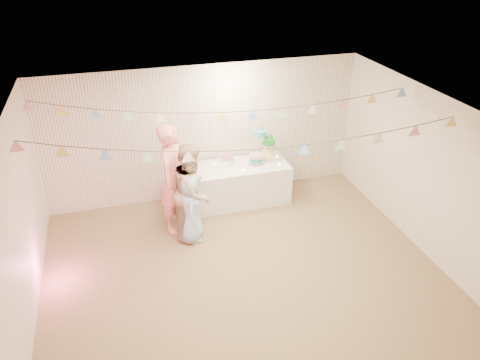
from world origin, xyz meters
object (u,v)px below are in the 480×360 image
object	(u,v)px
table	(235,184)
person_adult_b	(192,191)
person_adult_a	(174,179)
person_child	(191,208)
cake_stand	(262,146)

from	to	relation	value
table	person_adult_b	xyz separation A→B (m)	(-0.97, -0.83, 0.46)
person_adult_a	person_adult_b	size ratio (longest dim) A/B	1.16
table	person_child	world-z (taller)	person_child
table	cake_stand	distance (m)	0.90
person_adult_a	person_adult_b	xyz separation A→B (m)	(0.26, -0.26, -0.14)
table	person_adult_a	size ratio (longest dim) A/B	1.04
person_adult_a	person_child	distance (m)	0.59
table	person_adult_a	distance (m)	1.48
cake_stand	person_adult_a	size ratio (longest dim) A/B	0.35
cake_stand	table	bearing A→B (deg)	-174.81
table	person_child	bearing A→B (deg)	-136.18
person_adult_a	person_child	world-z (taller)	person_adult_a
cake_stand	person_child	distance (m)	1.95
person_child	person_adult_b	bearing A→B (deg)	-10.68
person_adult_b	person_child	world-z (taller)	person_adult_b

